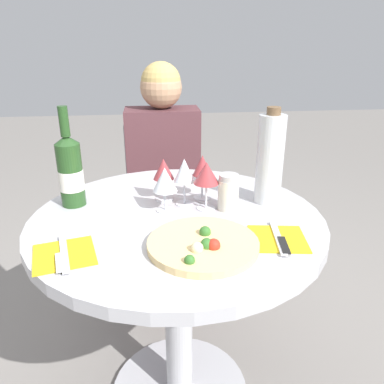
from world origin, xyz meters
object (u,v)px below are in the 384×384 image
Objects in this scene: chair_behind_diner at (164,208)px; tall_carafe at (270,159)px; seated_diner at (165,197)px; pizza_large at (203,244)px; dining_table at (178,265)px; wine_bottle at (70,171)px.

chair_behind_diner is 2.68× the size of tall_carafe.
seated_diner is 4.01× the size of pizza_large.
tall_carafe reaches higher than dining_table.
chair_behind_diner is at bearing 93.67° from pizza_large.
tall_carafe is at bearing 13.57° from dining_table.
tall_carafe is at bearing 113.72° from chair_behind_diner.
chair_behind_diner reaches higher than dining_table.
seated_diner reaches higher than wine_bottle.
dining_table is 2.87× the size of tall_carafe.
wine_bottle is at bearing 159.54° from dining_table.
pizza_large is (0.06, -0.88, 0.23)m from seated_diner.
dining_table is at bearing 104.40° from pizza_large.
seated_diner reaches higher than tall_carafe.
wine_bottle reaches higher than pizza_large.
seated_diner is 0.91m from pizza_large.
seated_diner is at bearing 94.22° from pizza_large.
chair_behind_diner is 0.88m from wine_bottle.
tall_carafe is (0.32, -0.60, 0.37)m from seated_diner.
wine_bottle is at bearing 175.62° from tall_carafe.
seated_diner is 0.77m from tall_carafe.
pizza_large is 0.40m from tall_carafe.
dining_table is at bearing 90.86° from chair_behind_diner.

